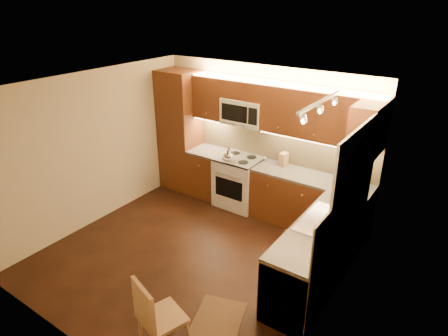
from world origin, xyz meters
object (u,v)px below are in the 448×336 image
Objects in this scene: microwave at (244,112)px; kettle at (229,154)px; sink at (325,216)px; dining_chair at (162,316)px; knife_block at (284,159)px; soap_bottle at (360,200)px; stove at (239,181)px; toaster_oven at (348,175)px.

microwave reaches higher than kettle.
sink is 2.29m from kettle.
kettle is (-2.10, 0.93, 0.06)m from sink.
kettle is at bearing 130.08° from dining_chair.
knife_block is (0.86, 0.38, -0.02)m from kettle.
sink is 1.81m from knife_block.
kettle is 2.35m from soap_bottle.
knife_block is at bearing 167.17° from soap_bottle.
stove is 3.37m from dining_chair.
sink is at bearing -108.69° from toaster_oven.
microwave is 3.71m from dining_chair.
soap_bottle is at bearing -84.74° from toaster_oven.
knife_block is (-1.10, 0.02, -0.01)m from toaster_oven.
microwave is 4.43× the size of soap_bottle.
kettle reaches higher than toaster_oven.
microwave is at bearing -171.67° from knife_block.
stove is at bearing 150.64° from sink.
toaster_oven is 1.79× the size of knife_block.
sink is 2.16× the size of toaster_oven.
knife_block reaches higher than stove.
toaster_oven is at bearing 5.37° from stove.
kettle is (-0.10, -0.33, -0.69)m from microwave.
sink is at bearing -42.75° from knife_block.
microwave is 3.38× the size of kettle.
sink is at bearing 84.72° from dining_chair.
sink reaches higher than stove.
soap_bottle reaches higher than stove.
dining_chair is at bearing -83.80° from kettle.
knife_block is at bearing 154.35° from toaster_oven.
toaster_oven is at bearing 96.07° from sink.
knife_block is 3.44m from dining_chair.
microwave is 3.42× the size of knife_block.
toaster_oven is at bearing 95.59° from dining_chair.
kettle is 1.31× the size of soap_bottle.
sink is 3.87× the size of knife_block.
kettle is at bearing -175.45° from soap_bottle.
kettle is at bearing -106.31° from microwave.
dining_chair is (-0.77, -3.36, -0.54)m from toaster_oven.
microwave reaches higher than dining_chair.
microwave is 2.48m from sink.
knife_block reaches higher than dining_chair.
dining_chair is at bearing -127.67° from toaster_oven.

